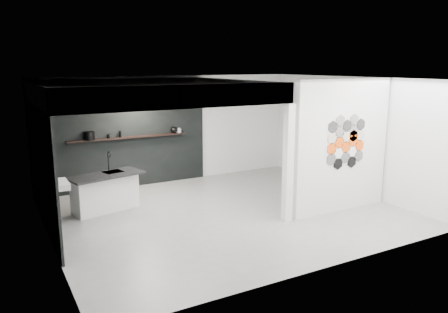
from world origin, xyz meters
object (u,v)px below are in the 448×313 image
glass_vase (179,130)px  bottle_dark (120,134)px  partition_panel (342,146)px  utensil_cup (108,136)px  wall_basin (57,185)px  kettle (174,130)px  glass_bowl (179,131)px  stockpot (89,135)px  kitchen_island (105,192)px

glass_vase → bottle_dark: 1.56m
bottle_dark → partition_panel: bearing=-46.7°
partition_panel → utensil_cup: size_ratio=29.66×
wall_basin → kettle: size_ratio=3.01×
partition_panel → kettle: (-2.20, 3.87, 0.00)m
kettle → bottle_dark: size_ratio=1.27×
utensil_cup → kettle: bearing=0.0°
glass_bowl → bottle_dark: bearing=180.0°
wall_basin → bottle_dark: (1.83, 2.07, 0.55)m
kettle → stockpot: bearing=-165.9°
partition_panel → glass_bowl: 4.39m
wall_basin → kettle: (3.26, 2.07, 0.55)m
partition_panel → glass_vase: partition_panel is taller
wall_basin → glass_bowl: 4.00m
glass_bowl → utensil_cup: (-1.86, 0.00, -0.00)m
kitchen_island → bottle_dark: bearing=48.9°
stockpot → bottle_dark: bearing=0.0°
kitchen_island → kettle: kettle is taller
stockpot → bottle_dark: stockpot is taller
partition_panel → stockpot: partition_panel is taller
bottle_dark → utensil_cup: bearing=180.0°
partition_panel → bottle_dark: bearing=133.3°
kitchen_island → glass_vase: size_ratio=13.34×
kettle → bottle_dark: kettle is taller
kitchen_island → utensil_cup: (0.50, 1.50, 0.95)m
glass_bowl → glass_vase: 0.01m
glass_bowl → glass_vase: glass_vase is taller
kettle → glass_vase: kettle is taller
partition_panel → kettle: size_ratio=14.05×
stockpot → kettle: bearing=0.0°
stockpot → glass_bowl: bearing=0.0°
partition_panel → wall_basin: partition_panel is taller
glass_vase → wall_basin: bearing=-148.7°
kitchen_island → glass_bowl: glass_bowl is taller
wall_basin → utensil_cup: utensil_cup is taller
utensil_cup → bottle_dark: bearing=0.0°
glass_vase → utensil_cup: size_ratio=1.31×
wall_basin → glass_bowl: (3.39, 2.07, 0.52)m
partition_panel → wall_basin: bearing=161.8°
wall_basin → kettle: 3.90m
kettle → utensil_cup: (-1.73, 0.00, -0.04)m
kettle → glass_bowl: 0.13m
partition_panel → stockpot: size_ratio=11.32×
partition_panel → glass_vase: (-2.08, 3.87, -0.02)m
glass_bowl → partition_panel: bearing=-61.8°
wall_basin → glass_vase: size_ratio=4.84×
partition_panel → glass_bowl: (-2.08, 3.87, -0.03)m
kettle → glass_vase: (0.13, 0.00, -0.02)m
partition_panel → kettle: bearing=119.7°
stockpot → partition_panel: bearing=-41.4°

